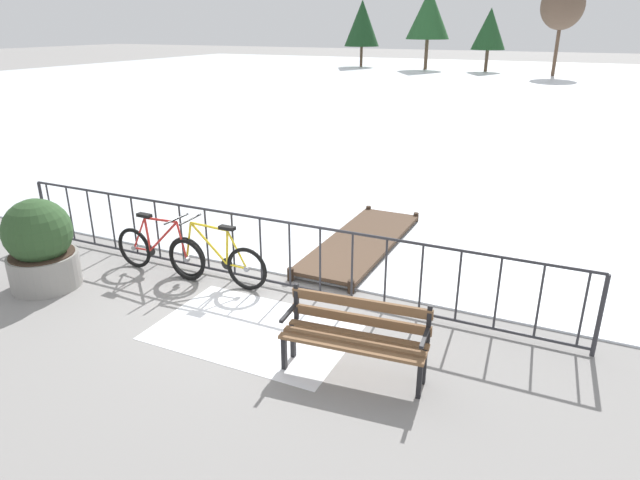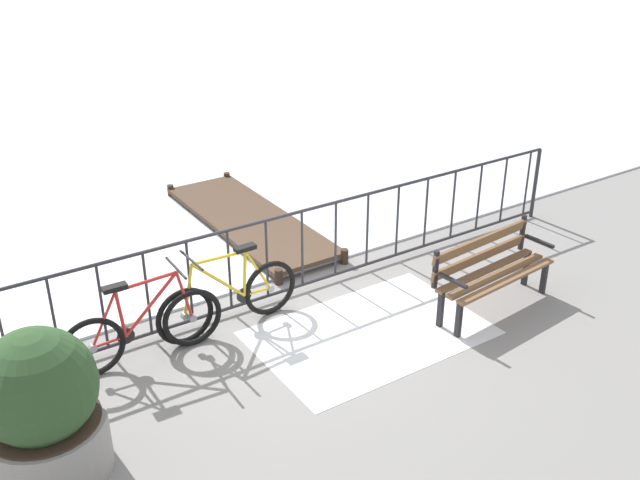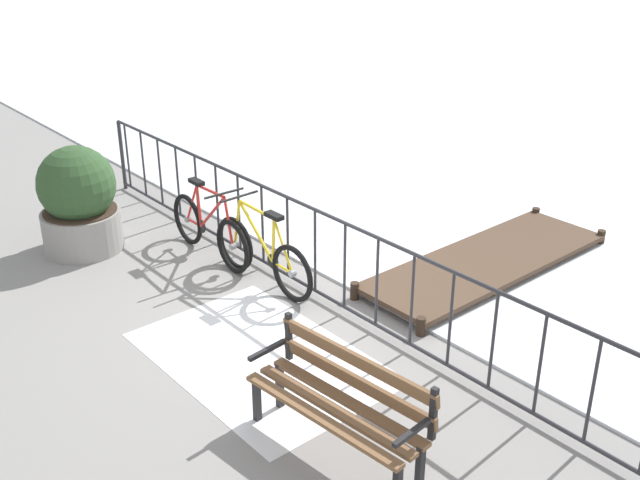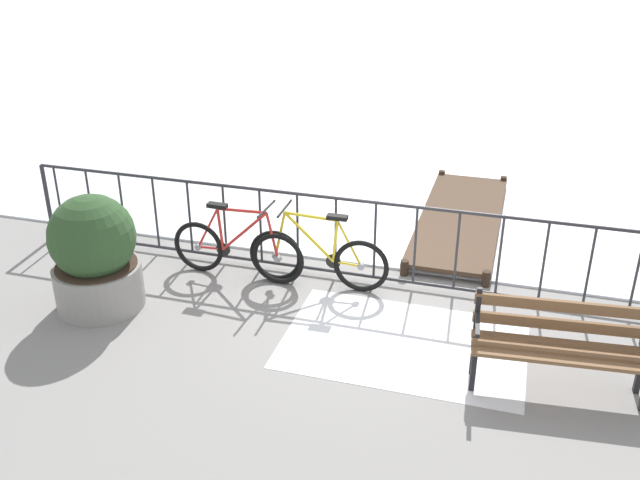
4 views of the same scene
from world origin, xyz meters
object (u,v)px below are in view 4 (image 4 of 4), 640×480
at_px(bicycle_near_railing, 318,258).
at_px(planter_with_shrub, 95,255).
at_px(bicycle_second, 237,250).
at_px(park_bench, 560,339).

height_order(bicycle_near_railing, planter_with_shrub, planter_with_shrub).
relative_size(bicycle_second, planter_with_shrub, 1.28).
relative_size(bicycle_near_railing, park_bench, 1.04).
distance_m(bicycle_second, planter_with_shrub, 1.66).
height_order(bicycle_near_railing, park_bench, bicycle_near_railing).
relative_size(bicycle_second, park_bench, 1.04).
height_order(bicycle_near_railing, bicycle_second, same).
xyz_separation_m(bicycle_second, planter_with_shrub, (-1.23, -1.08, 0.27)).
bearing_deg(bicycle_near_railing, planter_with_shrub, -152.78).
height_order(bicycle_second, planter_with_shrub, planter_with_shrub).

